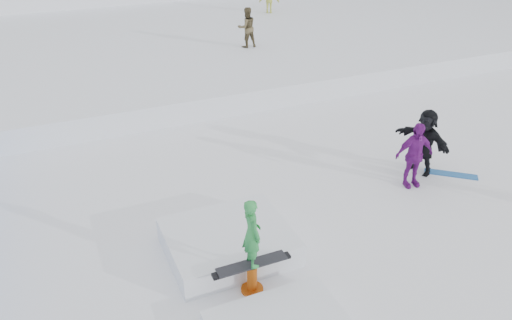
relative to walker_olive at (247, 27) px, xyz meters
name	(u,v)px	position (x,y,z in m)	size (l,w,h in m)	color
ground	(272,248)	(-4.49, -12.13, -1.65)	(120.00, 120.00, 0.00)	white
snow_midrise	(128,45)	(-4.49, 3.87, -1.25)	(50.00, 18.00, 0.80)	white
walker_olive	(247,27)	(0.00, 0.00, 0.00)	(0.83, 0.64, 1.70)	brown
spectator_purple	(414,155)	(0.01, -11.19, -0.75)	(1.05, 0.44, 1.80)	#70177F
spectator_dark	(424,141)	(0.75, -10.70, -0.73)	(1.70, 0.54, 1.84)	black
loose_board_teal	(451,174)	(1.41, -11.22, -1.64)	(1.40, 0.28, 0.03)	#235B9C
jib_rail_feature	(241,261)	(-5.40, -12.58, -1.35)	(2.60, 4.40, 2.11)	white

